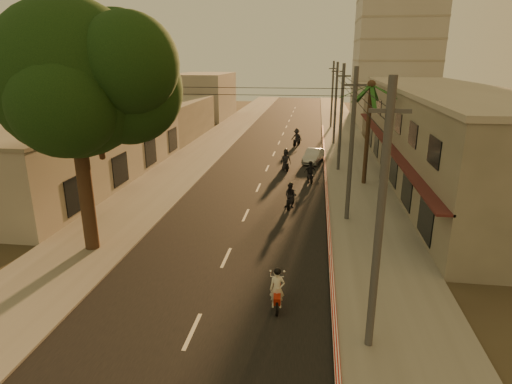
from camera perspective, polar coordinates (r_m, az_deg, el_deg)
ground at (r=19.68m, az=-5.20°, el=-11.29°), size 160.00×160.00×0.00m
road at (r=38.18m, az=1.52°, el=3.19°), size 10.00×140.00×0.02m
sidewalk_right at (r=38.10m, az=12.81°, el=2.80°), size 5.00×140.00×0.12m
sidewalk_left at (r=39.68m, az=-9.33°, el=3.59°), size 5.00×140.00×0.12m
curb_stripe at (r=33.13m, az=9.33°, el=0.88°), size 0.20×60.00×0.20m
shophouse_row at (r=36.59m, az=23.62°, el=6.93°), size 8.80×34.20×7.30m
left_building at (r=36.34m, az=-22.19°, el=5.34°), size 8.20×24.20×5.20m
distant_tower at (r=73.86m, az=18.36°, el=20.23°), size 12.10×12.10×28.00m
broadleaf_tree at (r=21.75m, az=-22.25°, el=13.68°), size 9.60×8.70×12.10m
palm_tree at (r=33.07m, az=15.07°, el=12.94°), size 5.00×5.00×8.20m
utility_poles at (r=36.93m, az=11.45°, el=12.65°), size 1.20×48.26×9.00m
filler_right at (r=62.88m, az=17.26°, el=10.87°), size 8.00×14.00×6.00m
filler_left_near at (r=54.38m, az=-11.75°, el=9.50°), size 8.00×14.00×4.40m
filler_left_far at (r=71.35m, az=-6.96°, el=12.62°), size 8.00×14.00×7.00m
scooter_red at (r=17.20m, az=2.84°, el=-12.90°), size 0.71×1.76×1.73m
scooter_mid_a at (r=28.04m, az=4.63°, el=-0.55°), size 1.00×1.75×1.73m
scooter_mid_b at (r=33.98m, az=7.23°, el=2.59°), size 1.13×1.73×1.72m
scooter_far_a at (r=37.39m, az=3.98°, el=4.21°), size 1.16×1.92×1.92m
scooter_far_b at (r=48.14m, az=5.44°, el=7.22°), size 1.62×1.94×1.98m
parked_car at (r=40.51m, az=7.66°, el=4.80°), size 2.89×4.43×1.28m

